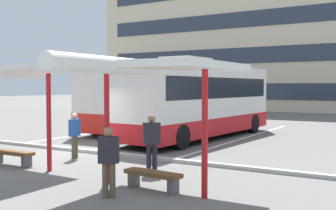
# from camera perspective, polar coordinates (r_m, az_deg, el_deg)

# --- Properties ---
(ground_plane) EXTENTS (160.00, 160.00, 0.00)m
(ground_plane) POSITION_cam_1_polar(r_m,az_deg,el_deg) (15.68, -13.81, -6.65)
(ground_plane) COLOR slate
(terminal_building) EXTENTS (44.08, 14.35, 20.98)m
(terminal_building) POSITION_cam_1_polar(r_m,az_deg,el_deg) (48.85, 18.15, 10.24)
(terminal_building) COLOR beige
(terminal_building) RESTS_ON ground
(coach_bus_0) EXTENTS (2.63, 11.79, 3.60)m
(coach_bus_0) POSITION_cam_1_polar(r_m,az_deg,el_deg) (24.30, -1.32, 0.57)
(coach_bus_0) COLOR silver
(coach_bus_0) RESTS_ON ground
(coach_bus_1) EXTENTS (3.26, 10.62, 3.81)m
(coach_bus_1) POSITION_cam_1_polar(r_m,az_deg,el_deg) (19.96, 4.50, 0.50)
(coach_bus_1) COLOR silver
(coach_bus_1) RESTS_ON ground
(lane_stripe_0) EXTENTS (0.16, 14.00, 0.01)m
(lane_stripe_0) POSITION_cam_1_polar(r_m,az_deg,el_deg) (24.22, -6.79, -3.34)
(lane_stripe_0) COLOR white
(lane_stripe_0) RESTS_ON ground
(lane_stripe_1) EXTENTS (0.16, 14.00, 0.01)m
(lane_stripe_1) POSITION_cam_1_polar(r_m,az_deg,el_deg) (22.08, 1.15, -3.90)
(lane_stripe_1) COLOR white
(lane_stripe_1) RESTS_ON ground
(lane_stripe_2) EXTENTS (0.16, 14.00, 0.01)m
(lane_stripe_2) POSITION_cam_1_polar(r_m,az_deg,el_deg) (20.45, 10.58, -4.46)
(lane_stripe_2) COLOR white
(lane_stripe_2) RESTS_ON ground
(waiting_shelter_1) EXTENTS (4.37, 4.47, 3.12)m
(waiting_shelter_1) POSITION_cam_1_polar(r_m,az_deg,el_deg) (13.75, -21.76, 4.00)
(waiting_shelter_1) COLOR red
(waiting_shelter_1) RESTS_ON ground
(bench_2) EXTENTS (1.64, 0.48, 0.45)m
(bench_2) POSITION_cam_1_polar(r_m,az_deg,el_deg) (14.06, -20.76, -6.43)
(bench_2) COLOR brown
(bench_2) RESTS_ON ground
(waiting_shelter_2) EXTENTS (3.79, 4.86, 3.11)m
(waiting_shelter_2) POSITION_cam_1_polar(r_m,az_deg,el_deg) (9.62, -3.11, 4.91)
(waiting_shelter_2) COLOR red
(waiting_shelter_2) RESTS_ON ground
(bench_3) EXTENTS (1.55, 0.57, 0.45)m
(bench_3) POSITION_cam_1_polar(r_m,az_deg,el_deg) (10.10, -2.12, -9.81)
(bench_3) COLOR brown
(bench_3) RESTS_ON ground
(platform_kerb) EXTENTS (44.00, 0.24, 0.12)m
(platform_kerb) POSITION_cam_1_polar(r_m,az_deg,el_deg) (16.18, -12.00, -6.13)
(platform_kerb) COLOR #ADADA8
(platform_kerb) RESTS_ON ground
(waiting_passenger_0) EXTENTS (0.33, 0.50, 1.57)m
(waiting_passenger_0) POSITION_cam_1_polar(r_m,az_deg,el_deg) (14.69, -12.77, -3.73)
(waiting_passenger_0) COLOR brown
(waiting_passenger_0) RESTS_ON ground
(waiting_passenger_1) EXTENTS (0.51, 0.43, 1.59)m
(waiting_passenger_1) POSITION_cam_1_polar(r_m,az_deg,el_deg) (9.38, -8.19, -7.18)
(waiting_passenger_1) COLOR brown
(waiting_passenger_1) RESTS_ON ground
(waiting_passenger_2) EXTENTS (0.51, 0.49, 1.69)m
(waiting_passenger_2) POSITION_cam_1_polar(r_m,az_deg,el_deg) (11.89, -2.27, -4.74)
(waiting_passenger_2) COLOR black
(waiting_passenger_2) RESTS_ON ground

